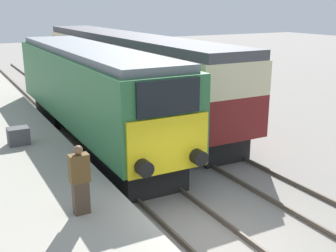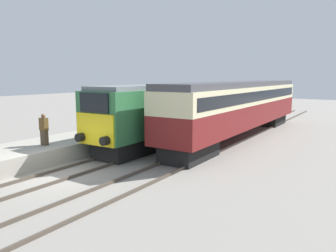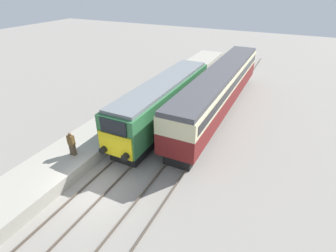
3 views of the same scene
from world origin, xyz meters
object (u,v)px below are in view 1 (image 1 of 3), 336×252
at_px(passenger_carriage, 124,64).
at_px(luggage_crate, 18,136).
at_px(locomotive, 90,90).
at_px(person_on_platform, 80,180).

bearing_deg(passenger_carriage, luggage_crate, -136.52).
bearing_deg(locomotive, passenger_carriage, 52.98).
relative_size(passenger_carriage, luggage_crate, 28.25).
bearing_deg(luggage_crate, person_on_platform, -86.17).
distance_m(passenger_carriage, luggage_crate, 9.15).
bearing_deg(locomotive, luggage_crate, -151.50).
height_order(locomotive, person_on_platform, locomotive).
xyz_separation_m(person_on_platform, luggage_crate, (-0.39, 5.89, -0.52)).
xyz_separation_m(passenger_carriage, person_on_platform, (-6.17, -12.12, -0.79)).
distance_m(locomotive, luggage_crate, 3.75).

